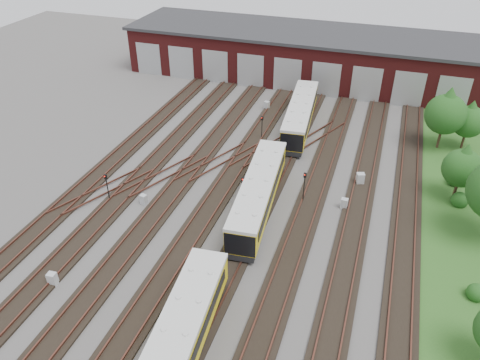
% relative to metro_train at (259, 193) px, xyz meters
% --- Properties ---
extents(ground, '(120.00, 120.00, 0.00)m').
position_rel_metro_train_xyz_m(ground, '(-2.00, -7.82, -1.77)').
color(ground, '#454240').
rests_on(ground, ground).
extents(track_network, '(30.40, 70.00, 0.33)m').
position_rel_metro_train_xyz_m(track_network, '(-2.17, -7.23, -1.66)').
color(track_network, black).
rests_on(track_network, ground).
extents(maintenance_shed, '(51.00, 12.50, 6.35)m').
position_rel_metro_train_xyz_m(maintenance_shed, '(-2.01, 32.16, 1.43)').
color(maintenance_shed, '#571516').
rests_on(maintenance_shed, ground).
extents(grass_verge, '(8.00, 55.00, 0.05)m').
position_rel_metro_train_xyz_m(grass_verge, '(17.00, 2.18, -1.74)').
color(grass_verge, '#1E4C19').
rests_on(grass_verge, ground).
extents(metro_train, '(3.67, 45.76, 2.81)m').
position_rel_metro_train_xyz_m(metro_train, '(0.00, 0.00, 0.00)').
color(metro_train, black).
rests_on(metro_train, ground).
extents(signal_mast_0, '(0.26, 0.25, 2.75)m').
position_rel_metro_train_xyz_m(signal_mast_0, '(-12.74, -2.81, 0.01)').
color(signal_mast_0, black).
rests_on(signal_mast_0, ground).
extents(signal_mast_1, '(0.26, 0.25, 3.19)m').
position_rel_metro_train_xyz_m(signal_mast_1, '(-1.32, -0.16, 0.27)').
color(signal_mast_1, black).
rests_on(signal_mast_1, ground).
extents(signal_mast_2, '(0.24, 0.23, 2.58)m').
position_rel_metro_train_xyz_m(signal_mast_2, '(-3.40, 12.60, -0.11)').
color(signal_mast_2, black).
rests_on(signal_mast_2, ground).
extents(signal_mast_3, '(0.25, 0.23, 3.00)m').
position_rel_metro_train_xyz_m(signal_mast_3, '(3.34, 2.42, 0.14)').
color(signal_mast_3, black).
rests_on(signal_mast_3, ground).
extents(relay_cabinet_0, '(0.64, 0.55, 1.00)m').
position_rel_metro_train_xyz_m(relay_cabinet_0, '(-11.08, -12.75, -1.27)').
color(relay_cabinet_0, '#ADB0B3').
rests_on(relay_cabinet_0, ground).
extents(relay_cabinet_1, '(0.71, 0.64, 1.00)m').
position_rel_metro_train_xyz_m(relay_cabinet_1, '(-4.94, 19.94, -1.27)').
color(relay_cabinet_1, '#ADB0B3').
rests_on(relay_cabinet_1, ground).
extents(relay_cabinet_2, '(0.64, 0.58, 0.91)m').
position_rel_metro_train_xyz_m(relay_cabinet_2, '(-9.69, -2.23, -1.31)').
color(relay_cabinet_2, '#ADB0B3').
rests_on(relay_cabinet_2, ground).
extents(relay_cabinet_3, '(0.61, 0.52, 0.95)m').
position_rel_metro_train_xyz_m(relay_cabinet_3, '(6.85, 2.68, -1.29)').
color(relay_cabinet_3, '#ADB0B3').
rests_on(relay_cabinet_3, ground).
extents(relay_cabinet_4, '(0.83, 0.76, 1.15)m').
position_rel_metro_train_xyz_m(relay_cabinet_4, '(7.70, 6.87, -1.20)').
color(relay_cabinet_4, '#ADB0B3').
rests_on(relay_cabinet_4, ground).
extents(tree_0, '(4.07, 4.07, 6.74)m').
position_rel_metro_train_xyz_m(tree_0, '(14.60, 16.45, 2.56)').
color(tree_0, '#382619').
rests_on(tree_0, ground).
extents(tree_1, '(3.25, 3.25, 5.39)m').
position_rel_metro_train_xyz_m(tree_1, '(16.99, 17.15, 1.69)').
color(tree_1, '#382619').
rests_on(tree_1, ground).
extents(tree_3, '(3.30, 3.30, 5.48)m').
position_rel_metro_train_xyz_m(tree_3, '(15.82, 7.26, 1.75)').
color(tree_3, '#382619').
rests_on(tree_3, ground).
extents(bush_0, '(1.29, 1.29, 1.29)m').
position_rel_metro_train_xyz_m(bush_0, '(16.72, -4.68, -1.13)').
color(bush_0, '#1B4513').
rests_on(bush_0, ground).
extents(bush_1, '(1.45, 1.45, 1.45)m').
position_rel_metro_train_xyz_m(bush_1, '(16.22, 6.32, -1.04)').
color(bush_1, '#1B4513').
rests_on(bush_1, ground).
extents(bush_2, '(1.39, 1.39, 1.39)m').
position_rel_metro_train_xyz_m(bush_2, '(16.04, 9.63, -1.08)').
color(bush_2, '#1B4513').
rests_on(bush_2, ground).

